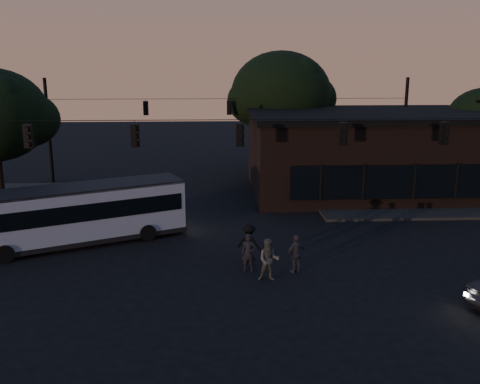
{
  "coord_description": "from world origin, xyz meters",
  "views": [
    {
      "loc": [
        -1.12,
        -18.97,
        8.66
      ],
      "look_at": [
        0.0,
        4.0,
        3.0
      ],
      "focal_mm": 40.0,
      "sensor_mm": 36.0,
      "label": 1
    }
  ],
  "objects_px": {
    "pedestrian_b": "(269,260)",
    "pedestrian_c": "(296,254)",
    "pedestrian_a": "(249,253)",
    "pedestrian_d": "(249,243)",
    "building": "(365,152)",
    "bus": "(79,212)"
  },
  "relations": [
    {
      "from": "pedestrian_c",
      "to": "pedestrian_d",
      "type": "relative_size",
      "value": 0.95
    },
    {
      "from": "building",
      "to": "pedestrian_c",
      "type": "height_order",
      "value": "building"
    },
    {
      "from": "bus",
      "to": "pedestrian_c",
      "type": "height_order",
      "value": "bus"
    },
    {
      "from": "pedestrian_b",
      "to": "pedestrian_d",
      "type": "relative_size",
      "value": 1.01
    },
    {
      "from": "pedestrian_a",
      "to": "pedestrian_b",
      "type": "distance_m",
      "value": 1.25
    },
    {
      "from": "pedestrian_a",
      "to": "pedestrian_c",
      "type": "xyz_separation_m",
      "value": [
        1.98,
        -0.24,
        0.01
      ]
    },
    {
      "from": "bus",
      "to": "pedestrian_b",
      "type": "bearing_deg",
      "value": -54.19
    },
    {
      "from": "pedestrian_a",
      "to": "pedestrian_d",
      "type": "distance_m",
      "value": 1.1
    },
    {
      "from": "bus",
      "to": "pedestrian_a",
      "type": "bearing_deg",
      "value": -50.99
    },
    {
      "from": "pedestrian_c",
      "to": "pedestrian_d",
      "type": "xyz_separation_m",
      "value": [
        -1.88,
        1.33,
        0.04
      ]
    },
    {
      "from": "bus",
      "to": "pedestrian_a",
      "type": "relative_size",
      "value": 6.24
    },
    {
      "from": "bus",
      "to": "pedestrian_d",
      "type": "distance_m",
      "value": 8.54
    },
    {
      "from": "building",
      "to": "bus",
      "type": "relative_size",
      "value": 1.51
    },
    {
      "from": "pedestrian_b",
      "to": "bus",
      "type": "bearing_deg",
      "value": 156.45
    },
    {
      "from": "pedestrian_d",
      "to": "pedestrian_c",
      "type": "bearing_deg",
      "value": 175.53
    },
    {
      "from": "bus",
      "to": "pedestrian_d",
      "type": "xyz_separation_m",
      "value": [
        8.02,
        -2.85,
        -0.73
      ]
    },
    {
      "from": "bus",
      "to": "pedestrian_d",
      "type": "height_order",
      "value": "bus"
    },
    {
      "from": "building",
      "to": "pedestrian_b",
      "type": "height_order",
      "value": "building"
    },
    {
      "from": "pedestrian_b",
      "to": "pedestrian_c",
      "type": "xyz_separation_m",
      "value": [
        1.23,
        0.76,
        -0.05
      ]
    },
    {
      "from": "pedestrian_a",
      "to": "pedestrian_d",
      "type": "xyz_separation_m",
      "value": [
        0.09,
        1.09,
        0.05
      ]
    },
    {
      "from": "building",
      "to": "pedestrian_d",
      "type": "xyz_separation_m",
      "value": [
        -8.63,
        -12.73,
        -1.84
      ]
    },
    {
      "from": "pedestrian_c",
      "to": "building",
      "type": "bearing_deg",
      "value": -141.55
    }
  ]
}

